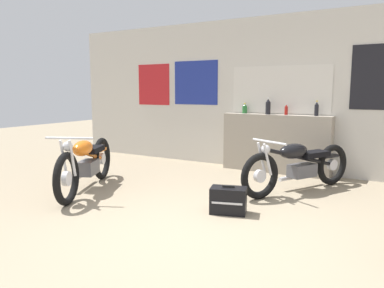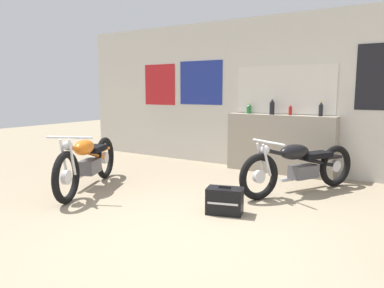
# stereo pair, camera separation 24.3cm
# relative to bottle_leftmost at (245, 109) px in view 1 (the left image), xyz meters

# --- Properties ---
(ground_plane) EXTENTS (24.00, 24.00, 0.00)m
(ground_plane) POSITION_rel_bottle_leftmost_xyz_m (0.94, -3.45, -1.13)
(ground_plane) COLOR gray
(wall_back) EXTENTS (10.00, 0.07, 2.80)m
(wall_back) POSITION_rel_bottle_leftmost_xyz_m (0.93, 0.14, 0.28)
(wall_back) COLOR beige
(wall_back) RESTS_ON ground_plane
(sill_counter) EXTENTS (1.94, 0.28, 1.05)m
(sill_counter) POSITION_rel_bottle_leftmost_xyz_m (0.63, -0.04, -0.61)
(sill_counter) COLOR gray
(sill_counter) RESTS_ON ground_plane
(bottle_leftmost) EXTENTS (0.09, 0.09, 0.19)m
(bottle_leftmost) POSITION_rel_bottle_leftmost_xyz_m (0.00, 0.00, 0.00)
(bottle_leftmost) COLOR #23662D
(bottle_leftmost) RESTS_ON sill_counter
(bottle_left_center) EXTENTS (0.09, 0.09, 0.30)m
(bottle_left_center) POSITION_rel_bottle_leftmost_xyz_m (0.47, -0.07, 0.05)
(bottle_left_center) COLOR black
(bottle_left_center) RESTS_ON sill_counter
(bottle_center) EXTENTS (0.06, 0.06, 0.20)m
(bottle_center) POSITION_rel_bottle_leftmost_xyz_m (0.79, -0.03, 0.00)
(bottle_center) COLOR maroon
(bottle_center) RESTS_ON sill_counter
(bottle_right_center) EXTENTS (0.07, 0.07, 0.26)m
(bottle_right_center) POSITION_rel_bottle_leftmost_xyz_m (1.31, -0.03, 0.03)
(bottle_right_center) COLOR black
(bottle_right_center) RESTS_ON sill_counter
(motorcycle_orange) EXTENTS (1.05, 1.95, 0.87)m
(motorcycle_orange) POSITION_rel_bottle_leftmost_xyz_m (-1.39, -2.67, -0.71)
(motorcycle_orange) COLOR black
(motorcycle_orange) RESTS_ON ground_plane
(motorcycle_black) EXTENTS (1.11, 1.93, 0.80)m
(motorcycle_black) POSITION_rel_bottle_leftmost_xyz_m (1.33, -1.13, -0.74)
(motorcycle_black) COLOR black
(motorcycle_black) RESTS_ON ground_plane
(hard_case_black) EXTENTS (0.48, 0.37, 0.34)m
(hard_case_black) POSITION_rel_bottle_leftmost_xyz_m (0.87, -2.55, -0.97)
(hard_case_black) COLOR black
(hard_case_black) RESTS_ON ground_plane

